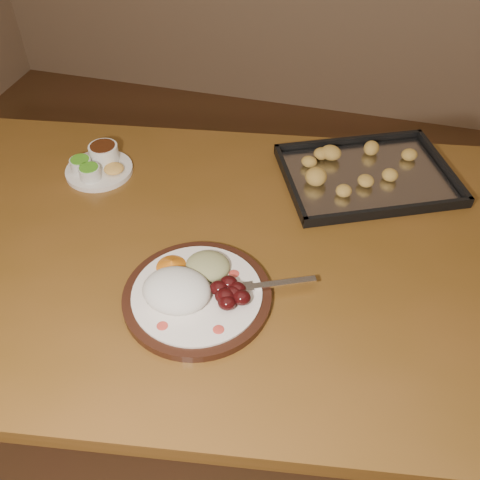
# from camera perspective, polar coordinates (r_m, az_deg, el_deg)

# --- Properties ---
(ground) EXTENTS (4.00, 4.00, 0.00)m
(ground) POSITION_cam_1_polar(r_m,az_deg,el_deg) (1.71, 3.78, -21.82)
(ground) COLOR #502C1B
(ground) RESTS_ON ground
(dining_table) EXTENTS (1.62, 1.12, 0.75)m
(dining_table) POSITION_cam_1_polar(r_m,az_deg,el_deg) (1.22, -1.11, -4.06)
(dining_table) COLOR brown
(dining_table) RESTS_ON ground
(dinner_plate) EXTENTS (0.36, 0.29, 0.07)m
(dinner_plate) POSITION_cam_1_polar(r_m,az_deg,el_deg) (1.04, -4.89, -5.42)
(dinner_plate) COLOR black
(dinner_plate) RESTS_ON dining_table
(condiment_saucer) EXTENTS (0.17, 0.17, 0.06)m
(condiment_saucer) POSITION_cam_1_polar(r_m,az_deg,el_deg) (1.39, -14.88, 7.79)
(condiment_saucer) COLOR white
(condiment_saucer) RESTS_ON dining_table
(baking_tray) EXTENTS (0.49, 0.44, 0.04)m
(baking_tray) POSITION_cam_1_polar(r_m,az_deg,el_deg) (1.36, 13.44, 6.79)
(baking_tray) COLOR black
(baking_tray) RESTS_ON dining_table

